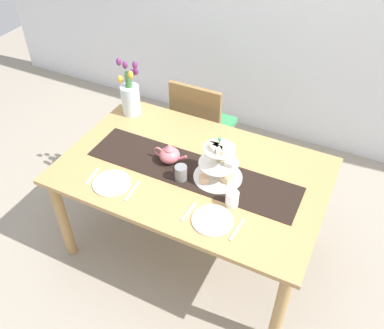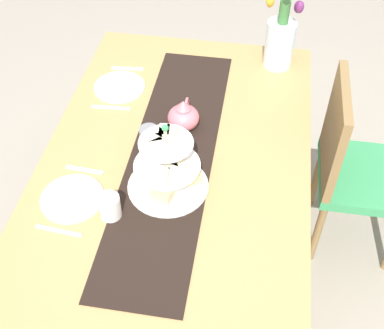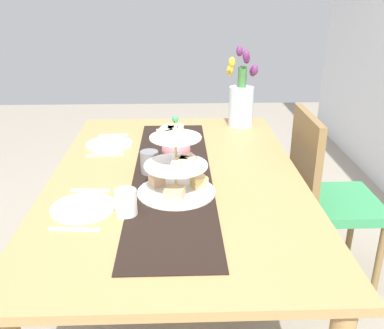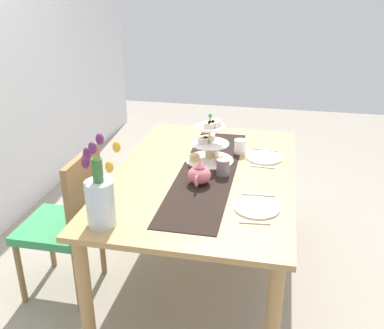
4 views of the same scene
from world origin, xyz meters
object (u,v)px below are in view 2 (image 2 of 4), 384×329
Objects in this scene: chair_left at (353,165)px; fork_left at (127,69)px; dining_table at (177,171)px; teapot at (183,116)px; tulip_vase at (281,38)px; mug_grey at (149,138)px; dinner_plate_right at (72,198)px; dinner_plate_left at (119,87)px; mug_white_text at (110,207)px; tiered_cake_stand at (167,168)px; fork_right at (84,170)px; knife_right at (59,231)px; knife_left at (111,108)px.

chair_left reaches higher than fork_left.
fork_left is (-0.53, -0.33, 0.10)m from dining_table.
tulip_vase is (-0.51, 0.36, 0.09)m from teapot.
mug_grey is at bearing -36.02° from tulip_vase.
dinner_plate_right reaches higher than fork_left.
mug_white_text is at bearing 12.67° from dinner_plate_left.
teapot is 1.59× the size of fork_left.
tiered_cake_stand is 0.23m from mug_grey.
teapot is 0.49m from fork_left.
fork_right and knife_right have the same top height.
chair_left is 5.35× the size of knife_right.
tulip_vase is 0.77m from dinner_plate_left.
dining_table is 0.82m from chair_left.
mug_grey is (0.50, 0.22, 0.05)m from fork_left.
knife_left is at bearing 0.00° from dinner_plate_left.
tiered_cake_stand is 0.43m from knife_right.
dining_table is at bearing 77.03° from mug_grey.
tiered_cake_stand is at bearing 132.57° from mug_white_text.
chair_left reaches higher than knife_right.
fork_left is (-0.70, -0.33, -0.10)m from tiered_cake_stand.
mug_grey is (-0.31, 0.22, 0.05)m from dinner_plate_right.
teapot is at bearing 78.03° from knife_left.
knife_right is (0.59, -0.33, -0.06)m from teapot.
knife_right is (1.10, -0.69, -0.14)m from tulip_vase.
dinner_plate_left is 2.42× the size of mug_grey.
dining_table is 0.26m from tiered_cake_stand.
fork_left and fork_right have the same top height.
teapot is (-0.34, -0.00, -0.05)m from tiered_cake_stand.
fork_left is at bearing 180.00° from knife_left.
chair_left is 9.58× the size of mug_grey.
knife_left is at bearing -57.54° from tulip_vase.
fork_left is 1.58× the size of mug_white_text.
fork_left and knife_left have the same top height.
tulip_vase reaches higher than tiered_cake_stand.
teapot reaches higher than knife_right.
knife_left is at bearing -86.87° from chair_left.
tulip_vase is at bearing 152.07° from mug_white_text.
teapot reaches higher than dinner_plate_right.
mug_grey is (0.65, -0.47, -0.09)m from tulip_vase.
tulip_vase reaches higher than dinner_plate_left.
dining_table is 0.51m from dinner_plate_left.
tulip_vase is at bearing 147.85° from knife_right.
chair_left is 1.11m from dinner_plate_left.
fork_left is 1.00× the size of fork_right.
dinner_plate_left is 0.81m from knife_right.
chair_left is 5.35× the size of knife_left.
chair_left is 3.82× the size of teapot.
tulip_vase is at bearing 144.11° from dinner_plate_right.
mug_grey is (0.35, 0.22, 0.05)m from dinner_plate_left.
tiered_cake_stand is at bearing 84.25° from fork_right.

